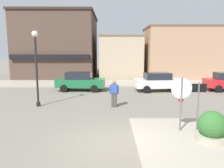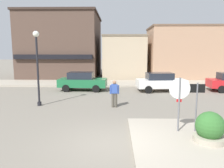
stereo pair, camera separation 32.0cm
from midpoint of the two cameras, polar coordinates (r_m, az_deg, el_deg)
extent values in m
plane|color=gray|center=(8.21, 1.11, -15.22)|extent=(160.00, 160.00, 0.00)
cube|color=#A89E8C|center=(9.15, 27.11, -13.12)|extent=(6.40, 4.80, 0.15)
cube|color=#A89E8C|center=(22.18, 1.13, 0.18)|extent=(80.00, 4.00, 0.15)
cylinder|color=slate|center=(9.06, 18.05, -5.66)|extent=(0.07, 0.07, 2.30)
cylinder|color=red|center=(8.93, 18.23, -1.14)|extent=(0.76, 0.03, 0.76)
cylinder|color=white|center=(8.92, 18.26, -1.16)|extent=(0.82, 0.03, 0.82)
cube|color=red|center=(9.02, 18.09, -4.16)|extent=(0.20, 0.02, 0.11)
cylinder|color=slate|center=(9.32, 22.06, -6.11)|extent=(0.06, 0.06, 2.10)
cube|color=black|center=(9.16, 22.33, -1.06)|extent=(0.60, 0.03, 0.34)
cube|color=white|center=(9.17, 22.31, -1.05)|extent=(0.54, 0.02, 0.29)
cube|color=black|center=(9.17, 22.30, -1.05)|extent=(0.34, 0.02, 0.08)
cylinder|color=#ADA38E|center=(8.75, 24.98, -13.26)|extent=(1.10, 1.10, 0.35)
sphere|color=#336B2D|center=(8.57, 25.21, -9.83)|extent=(1.00, 1.00, 1.00)
cylinder|color=black|center=(13.79, -18.18, 3.11)|extent=(0.12, 0.12, 4.20)
cylinder|color=black|center=(14.10, -17.81, -4.92)|extent=(0.24, 0.24, 0.24)
sphere|color=white|center=(13.78, -18.62, 12.29)|extent=(0.36, 0.36, 0.36)
cone|color=black|center=(13.79, -18.65, 12.88)|extent=(0.32, 0.32, 0.18)
cube|color=#1E6B3D|center=(18.66, -7.13, 0.37)|extent=(4.09, 1.92, 0.66)
cube|color=#1E232D|center=(18.61, -7.62, 2.23)|extent=(2.15, 1.51, 0.56)
cylinder|color=black|center=(19.34, -3.01, -0.39)|extent=(0.61, 0.21, 0.60)
cylinder|color=black|center=(17.68, -3.71, -1.25)|extent=(0.61, 0.21, 0.60)
cylinder|color=black|center=(19.81, -10.15, -0.31)|extent=(0.61, 0.21, 0.60)
cylinder|color=black|center=(18.19, -11.47, -1.13)|extent=(0.61, 0.21, 0.60)
cube|color=white|center=(18.56, 13.19, 0.17)|extent=(4.12, 2.01, 0.66)
cube|color=#1E232D|center=(18.44, 12.81, 2.04)|extent=(2.18, 1.55, 0.56)
cylinder|color=black|center=(19.80, 15.90, -0.50)|extent=(0.61, 0.23, 0.60)
cylinder|color=black|center=(18.22, 17.65, -1.34)|extent=(0.61, 0.23, 0.60)
cylinder|color=black|center=(19.12, 8.87, -0.59)|extent=(0.61, 0.23, 0.60)
cylinder|color=black|center=(17.49, 10.04, -1.47)|extent=(0.61, 0.23, 0.60)
cylinder|color=black|center=(21.07, 25.46, -0.48)|extent=(0.61, 0.22, 0.60)
cylinder|color=black|center=(19.50, 27.18, -1.26)|extent=(0.61, 0.22, 0.60)
cylinder|color=#4C473D|center=(13.00, 0.95, -4.25)|extent=(0.16, 0.16, 0.85)
cylinder|color=#4C473D|center=(13.00, 1.74, -4.26)|extent=(0.16, 0.16, 0.85)
cube|color=#3351A8|center=(12.86, 1.35, -1.23)|extent=(0.36, 0.22, 0.54)
sphere|color=#9E7051|center=(12.80, 1.36, 0.44)|extent=(0.22, 0.22, 0.22)
cylinder|color=#3351A8|center=(12.87, 0.33, -1.45)|extent=(0.09, 0.09, 0.52)
cylinder|color=#3351A8|center=(12.88, 2.38, -1.46)|extent=(0.09, 0.09, 0.52)
cube|color=brown|center=(29.58, -12.19, 9.42)|extent=(9.04, 9.70, 7.70)
cube|color=black|center=(24.74, -14.77, 6.88)|extent=(8.59, 0.40, 0.50)
cube|color=#352721|center=(29.92, -12.44, 17.04)|extent=(9.32, 9.99, 0.24)
cube|color=tan|center=(28.24, 3.37, 6.89)|extent=(5.06, 7.30, 4.97)
cube|color=#716452|center=(28.28, 3.42, 12.13)|extent=(5.16, 7.45, 0.20)
cube|color=tan|center=(28.09, 18.62, 7.48)|extent=(8.38, 5.72, 5.98)
cube|color=brown|center=(28.23, 18.93, 13.76)|extent=(8.55, 5.84, 0.20)
camera|label=1|loc=(0.16, -89.24, 0.11)|focal=35.00mm
camera|label=2|loc=(0.16, 90.76, -0.11)|focal=35.00mm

